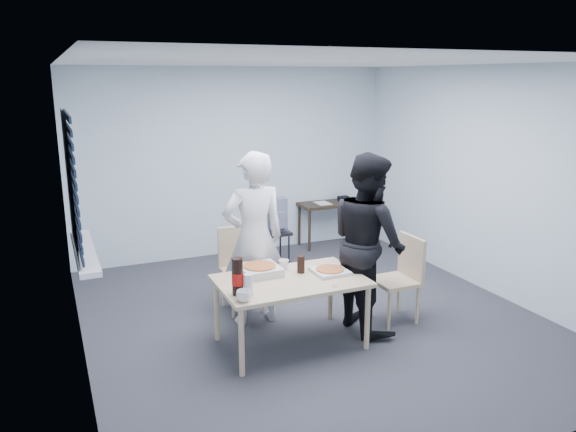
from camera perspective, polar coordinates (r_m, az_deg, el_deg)
name	(u,v)px	position (r m, az deg, el deg)	size (l,w,h in m)	color
room	(75,193)	(5.41, -20.85, 2.16)	(5.00, 5.00, 5.00)	#2B2A2F
dining_table	(291,285)	(5.22, 0.28, -7.05)	(1.34, 0.85, 0.65)	tan
chair_far	(240,262)	(6.12, -4.90, -4.68)	(0.42, 0.42, 0.89)	tan
chair_right	(402,272)	(5.89, 11.54, -5.64)	(0.42, 0.42, 0.89)	tan
person_white	(254,239)	(5.62, -3.49, -2.35)	(0.65, 0.42, 1.77)	silver
person_black	(368,242)	(5.57, 8.12, -2.63)	(0.86, 0.47, 1.77)	black
side_table	(332,207)	(8.37, 4.45, 0.87)	(0.97, 0.43, 0.65)	#2E2117
stool	(274,239)	(7.34, -1.39, -2.33)	(0.37, 0.37, 0.51)	black
backpack	(275,215)	(7.25, -1.37, 0.06)	(0.31, 0.23, 0.43)	slate
pizza_box_a	(260,270)	(5.31, -2.88, -5.48)	(0.36, 0.36, 0.09)	silver
pizza_box_b	(330,271)	(5.36, 4.27, -5.58)	(0.31, 0.31, 0.04)	silver
mug_a	(244,296)	(4.70, -4.53, -8.09)	(0.12, 0.12, 0.10)	white
mug_b	(284,264)	(5.44, -0.44, -4.94)	(0.10, 0.10, 0.09)	white
cola_glass	(301,264)	(5.34, 1.32, -4.92)	(0.08, 0.08, 0.17)	black
soda_bottle	(238,277)	(4.81, -5.14, -6.20)	(0.10, 0.10, 0.32)	black
plastic_cups	(248,285)	(4.81, -4.04, -6.98)	(0.08, 0.08, 0.19)	silver
rubber_band	(335,286)	(5.04, 4.79, -7.12)	(0.06, 0.06, 0.00)	red
papers	(323,203)	(8.28, 3.55, 1.32)	(0.20, 0.27, 0.00)	white
black_box	(343,198)	(8.48, 5.65, 1.80)	(0.15, 0.11, 0.07)	black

